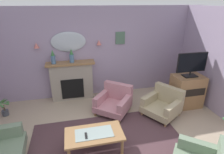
% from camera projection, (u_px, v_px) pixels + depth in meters
% --- Properties ---
extents(wall_back, '(7.00, 0.10, 2.65)m').
position_uv_depth(wall_back, '(91.00, 53.00, 5.47)').
color(wall_back, '#9E8CA8').
rests_on(wall_back, ground).
extents(patterned_rug, '(3.20, 2.40, 0.01)m').
position_uv_depth(patterned_rug, '(110.00, 151.00, 3.65)').
color(patterned_rug, '#4C3338').
rests_on(patterned_rug, ground).
extents(fireplace, '(1.36, 0.36, 1.16)m').
position_uv_depth(fireplace, '(72.00, 81.00, 5.43)').
color(fireplace, gray).
rests_on(fireplace, ground).
extents(mantel_vase_centre, '(0.13, 0.13, 0.39)m').
position_uv_depth(mantel_vase_centre, '(53.00, 58.00, 5.02)').
color(mantel_vase_centre, '#4C7093').
rests_on(mantel_vase_centre, fireplace).
extents(mantel_vase_left, '(0.13, 0.13, 0.39)m').
position_uv_depth(mantel_vase_left, '(72.00, 56.00, 5.12)').
color(mantel_vase_left, '#4C7093').
rests_on(mantel_vase_left, fireplace).
extents(wall_mirror, '(0.96, 0.06, 0.56)m').
position_uv_depth(wall_mirror, '(68.00, 42.00, 5.12)').
color(wall_mirror, '#B2BCC6').
extents(wall_sconce_left, '(0.14, 0.14, 0.14)m').
position_uv_depth(wall_sconce_left, '(36.00, 45.00, 4.91)').
color(wall_sconce_left, '#D17066').
extents(wall_sconce_right, '(0.14, 0.14, 0.14)m').
position_uv_depth(wall_sconce_right, '(99.00, 42.00, 5.27)').
color(wall_sconce_right, '#D17066').
extents(framed_picture, '(0.28, 0.03, 0.36)m').
position_uv_depth(framed_picture, '(120.00, 38.00, 5.42)').
color(framed_picture, '#4C6B56').
extents(coffee_table, '(1.10, 0.60, 0.45)m').
position_uv_depth(coffee_table, '(94.00, 136.00, 3.51)').
color(coffee_table, olive).
rests_on(coffee_table, ground).
extents(tv_remote, '(0.04, 0.16, 0.02)m').
position_uv_depth(tv_remote, '(86.00, 136.00, 3.40)').
color(tv_remote, black).
rests_on(tv_remote, coffee_table).
extents(armchair_in_corner, '(1.14, 1.14, 0.71)m').
position_uv_depth(armchair_in_corner, '(114.00, 101.00, 4.89)').
color(armchair_in_corner, '#B77A84').
rests_on(armchair_in_corner, ground).
extents(armchair_near_fireplace, '(1.12, 1.11, 0.71)m').
position_uv_depth(armchair_near_fireplace, '(163.00, 104.00, 4.75)').
color(armchair_near_fireplace, tan).
rests_on(armchair_near_fireplace, ground).
extents(tv_cabinet, '(0.80, 0.57, 0.90)m').
position_uv_depth(tv_cabinet, '(187.00, 91.00, 5.10)').
color(tv_cabinet, olive).
rests_on(tv_cabinet, ground).
extents(tv_flatscreen, '(0.84, 0.24, 0.65)m').
position_uv_depth(tv_flatscreen, '(192.00, 64.00, 4.77)').
color(tv_flatscreen, black).
rests_on(tv_flatscreen, tv_cabinet).
extents(potted_plant_small_fern, '(0.31, 0.33, 0.50)m').
position_uv_depth(potted_plant_small_fern, '(4.00, 107.00, 4.71)').
color(potted_plant_small_fern, '#474C56').
rests_on(potted_plant_small_fern, ground).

